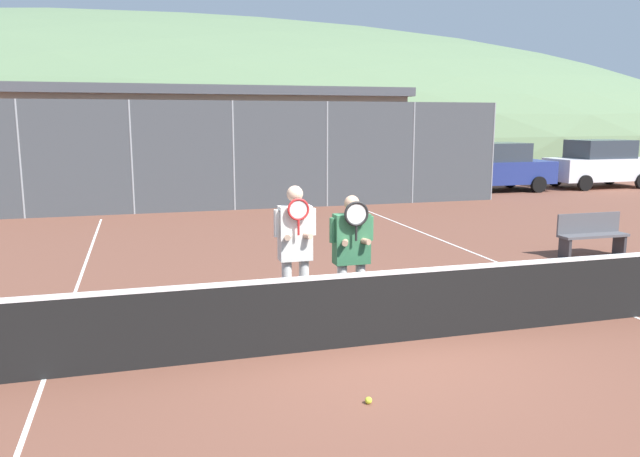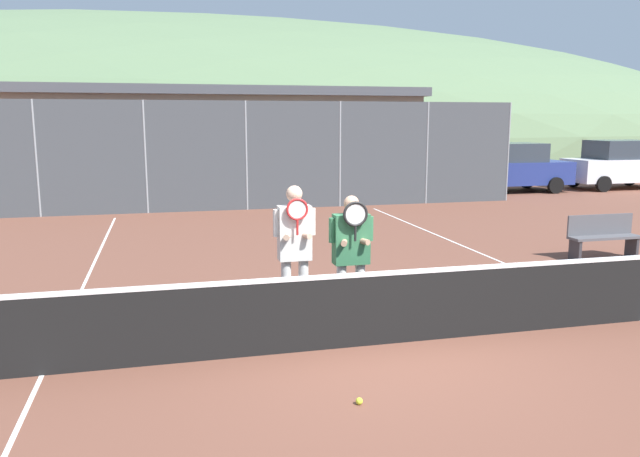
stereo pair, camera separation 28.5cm
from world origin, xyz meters
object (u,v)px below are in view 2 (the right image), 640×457
(player_leftmost, at_px, (295,245))
(tennis_ball_on_court, at_px, (359,401))
(car_far_left, at_px, (61,177))
(car_left_of_center, at_px, (221,172))
(car_center, at_px, (371,169))
(player_center_left, at_px, (351,249))
(bench_courtside, at_px, (603,235))
(car_far_right, at_px, (619,164))
(car_right_of_center, at_px, (505,167))

(player_leftmost, distance_m, tennis_ball_on_court, 2.63)
(car_far_left, bearing_deg, tennis_ball_on_court, -72.89)
(car_far_left, height_order, car_left_of_center, car_left_of_center)
(car_far_left, height_order, tennis_ball_on_court, car_far_left)
(car_center, bearing_deg, car_far_left, 178.37)
(player_center_left, distance_m, car_left_of_center, 13.28)
(bench_courtside, bearing_deg, car_far_left, 136.33)
(car_far_left, bearing_deg, car_far_right, -0.76)
(player_center_left, height_order, car_left_of_center, car_left_of_center)
(car_far_left, bearing_deg, car_right_of_center, -0.85)
(player_center_left, distance_m, car_far_left, 14.54)
(car_far_right, bearing_deg, car_left_of_center, 179.77)
(player_leftmost, height_order, car_far_left, player_leftmost)
(car_far_right, bearing_deg, car_right_of_center, 179.53)
(car_center, height_order, car_right_of_center, car_center)
(player_leftmost, xyz_separation_m, car_far_left, (-4.73, 13.34, -0.20))
(player_center_left, xyz_separation_m, tennis_ball_on_court, (-0.60, -2.27, -0.98))
(car_center, distance_m, bench_courtside, 10.63)
(bench_courtside, distance_m, tennis_ball_on_court, 8.16)
(car_far_right, bearing_deg, tennis_ball_on_court, -135.10)
(car_far_left, distance_m, car_center, 10.20)
(tennis_ball_on_court, bearing_deg, bench_courtside, 36.92)
(tennis_ball_on_court, bearing_deg, player_leftmost, 92.74)
(tennis_ball_on_court, bearing_deg, player_center_left, 75.09)
(player_center_left, bearing_deg, car_center, 70.20)
(car_center, xyz_separation_m, bench_courtside, (1.17, -10.56, -0.50))
(player_center_left, xyz_separation_m, car_center, (4.75, 13.19, -0.07))
(car_far_left, bearing_deg, car_center, -1.63)
(player_leftmost, bearing_deg, car_far_right, 39.88)
(tennis_ball_on_court, bearing_deg, car_far_left, 107.11)
(car_left_of_center, xyz_separation_m, tennis_ball_on_court, (-0.16, -15.54, -0.92))
(car_far_left, height_order, car_right_of_center, car_right_of_center)
(player_center_left, relative_size, car_far_right, 0.42)
(car_left_of_center, bearing_deg, car_right_of_center, -0.12)
(bench_courtside, bearing_deg, player_center_left, -156.04)
(bench_courtside, bearing_deg, tennis_ball_on_court, -143.08)
(car_center, bearing_deg, car_right_of_center, 0.66)
(car_left_of_center, bearing_deg, car_far_left, 177.63)
(car_right_of_center, xyz_separation_m, tennis_ball_on_court, (-10.61, -15.51, -0.89))
(player_leftmost, distance_m, car_center, 14.15)
(car_center, height_order, bench_courtside, car_center)
(car_center, xyz_separation_m, tennis_ball_on_court, (-5.35, -15.45, -0.92))
(player_leftmost, height_order, bench_courtside, player_leftmost)
(player_leftmost, distance_m, car_right_of_center, 16.94)
(bench_courtside, bearing_deg, car_left_of_center, 120.87)
(player_leftmost, height_order, car_center, car_center)
(car_left_of_center, bearing_deg, car_center, -0.91)
(player_center_left, bearing_deg, bench_courtside, 23.96)
(car_far_left, xyz_separation_m, bench_courtside, (11.36, -10.85, -0.43))
(player_center_left, bearing_deg, car_left_of_center, 91.93)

